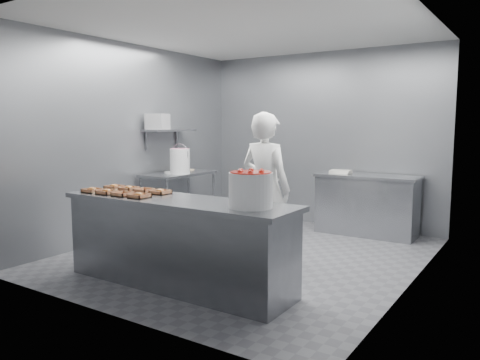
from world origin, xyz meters
name	(u,v)px	position (x,y,z in m)	size (l,w,h in m)	color
floor	(248,254)	(0.00, 0.00, 0.00)	(4.50, 4.50, 0.00)	#4C4C51
ceiling	(248,27)	(0.00, 0.00, 2.80)	(4.50, 4.50, 0.00)	white
wall_back	(321,139)	(0.00, 2.25, 1.40)	(4.00, 0.04, 2.80)	slate
wall_left	(133,141)	(-2.00, 0.00, 1.40)	(0.04, 4.50, 2.80)	slate
wall_right	(417,149)	(2.00, 0.00, 1.40)	(0.04, 4.50, 2.80)	slate
service_counter	(177,242)	(0.00, -1.35, 0.45)	(2.60, 0.70, 0.90)	slate
prep_table	(179,192)	(-1.65, 0.60, 0.59)	(0.60, 1.20, 0.90)	slate
back_counter	(367,205)	(0.90, 1.90, 0.45)	(1.50, 0.60, 0.90)	slate
wall_shelf	(169,130)	(-1.82, 0.60, 1.55)	(0.35, 0.90, 0.03)	slate
tray_0	(92,190)	(-1.09, -1.51, 0.92)	(0.19, 0.18, 0.06)	tan
tray_1	(107,192)	(-0.85, -1.51, 0.92)	(0.19, 0.18, 0.06)	tan
tray_2	(123,194)	(-0.60, -1.51, 0.92)	(0.19, 0.18, 0.04)	tan
tray_3	(139,195)	(-0.37, -1.51, 0.92)	(0.19, 0.18, 0.06)	tan
tray_4	(114,187)	(-1.09, -1.19, 0.92)	(0.19, 0.18, 0.06)	tan
tray_5	(129,188)	(-0.85, -1.19, 0.92)	(0.19, 0.18, 0.06)	tan
tray_6	(144,190)	(-0.60, -1.19, 0.92)	(0.19, 0.18, 0.04)	tan
tray_7	(160,192)	(-0.37, -1.19, 0.92)	(0.19, 0.18, 0.06)	tan
worker	(265,189)	(0.35, -0.17, 0.89)	(0.65, 0.43, 1.79)	white
strawberry_tub	(251,189)	(0.89, -1.37, 1.07)	(0.40, 0.40, 0.33)	silver
glaze_bucket	(180,161)	(-1.52, 0.48, 1.10)	(0.32, 0.30, 0.46)	silver
bucket_lid	(176,172)	(-1.63, 0.52, 0.91)	(0.34, 0.34, 0.03)	silver
rag	(189,170)	(-1.74, 0.96, 0.91)	(0.14, 0.12, 0.02)	#CCB28C
appliance	(158,122)	(-1.82, 0.34, 1.68)	(0.28, 0.31, 0.24)	gray
paper_stack	(341,172)	(0.48, 1.90, 0.92)	(0.30, 0.22, 0.05)	silver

